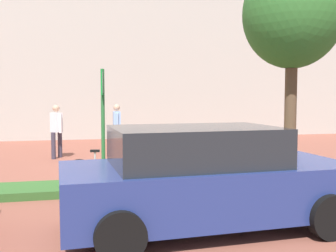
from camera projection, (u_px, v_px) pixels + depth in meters
name	position (u px, v px, depth m)	size (l,w,h in m)	color
ground_plane	(153.00, 169.00, 10.96)	(60.00, 60.00, 0.00)	brown
building_facade	(119.00, 33.00, 19.09)	(28.00, 1.20, 10.00)	#B2ADA3
planter_strip	(137.00, 185.00, 8.59)	(7.00, 1.10, 0.16)	#336028
tree_sidewalk	(293.00, 15.00, 9.26)	(2.31, 2.31, 5.18)	brown
parking_sign_post	(103.00, 112.00, 8.32)	(0.09, 0.36, 2.56)	#2D7238
bike_at_sign	(104.00, 173.00, 8.57)	(1.68, 0.42, 0.86)	black
bike_rack_cluster	(233.00, 138.00, 15.66)	(2.09, 1.64, 0.83)	#99999E
bollard_steel	(197.00, 140.00, 14.03)	(0.16, 0.16, 0.90)	#ADADB2
person_shirt_blue	(117.00, 126.00, 13.84)	(0.48, 0.61, 1.72)	#2D2D38
person_shirt_white	(56.00, 128.00, 12.82)	(0.41, 0.53, 1.72)	#383342
car_navy_sedan	(204.00, 179.00, 5.98)	(4.38, 2.19, 1.54)	navy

